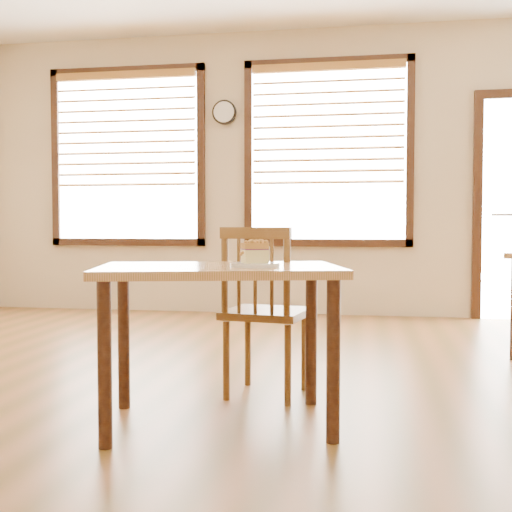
% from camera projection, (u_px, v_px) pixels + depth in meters
% --- Properties ---
extents(ground, '(8.00, 8.00, 0.00)m').
position_uv_depth(ground, '(206.00, 433.00, 2.90)').
color(ground, brown).
extents(room_shell, '(8.00, 8.00, 8.00)m').
position_uv_depth(room_shell, '(205.00, 22.00, 2.82)').
color(room_shell, beige).
rests_on(room_shell, ground).
extents(window_left, '(1.76, 0.10, 1.96)m').
position_uv_depth(window_left, '(127.00, 147.00, 7.05)').
color(window_left, white).
rests_on(window_left, room_shell).
extents(window_right, '(1.76, 0.10, 1.96)m').
position_uv_depth(window_right, '(328.00, 142.00, 6.67)').
color(window_right, white).
rests_on(window_right, room_shell).
extents(wall_clock, '(0.26, 0.05, 0.26)m').
position_uv_depth(wall_clock, '(224.00, 112.00, 6.83)').
color(wall_clock, black).
rests_on(wall_clock, room_shell).
extents(cafe_table_main, '(1.26, 0.99, 0.75)m').
position_uv_depth(cafe_table_main, '(219.00, 289.00, 3.01)').
color(cafe_table_main, tan).
rests_on(cafe_table_main, ground).
extents(cafe_chair_main, '(0.49, 0.49, 0.94)m').
position_uv_depth(cafe_chair_main, '(264.00, 311.00, 3.50)').
color(cafe_chair_main, brown).
rests_on(cafe_chair_main, ground).
extents(plate, '(0.22, 0.22, 0.02)m').
position_uv_depth(plate, '(255.00, 265.00, 2.92)').
color(plate, white).
rests_on(plate, cafe_table_main).
extents(cake_slice, '(0.14, 0.12, 0.11)m').
position_uv_depth(cake_slice, '(254.00, 251.00, 2.91)').
color(cake_slice, '#F5DA8A').
rests_on(cake_slice, plate).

